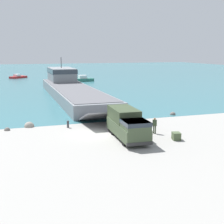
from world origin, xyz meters
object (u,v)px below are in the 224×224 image
object	(u,v)px
military_truck	(127,124)
moored_boat_b	(81,79)
moored_boat_c	(18,77)
soldier_on_ramp	(155,124)
mooring_bollard	(68,124)
cargo_crate	(176,136)
landing_craft	(70,87)

from	to	relation	value
military_truck	moored_boat_b	size ratio (longest dim) A/B	1.04
moored_boat_b	moored_boat_c	size ratio (longest dim) A/B	1.24
soldier_on_ramp	mooring_bollard	world-z (taller)	soldier_on_ramp
moored_boat_c	cargo_crate	distance (m)	80.39
landing_craft	military_truck	world-z (taller)	landing_craft
soldier_on_ramp	cargo_crate	xyz separation A→B (m)	(1.01, -2.88, -0.63)
landing_craft	moored_boat_b	bearing A→B (deg)	73.29
soldier_on_ramp	mooring_bollard	bearing A→B (deg)	-89.73
landing_craft	mooring_bollard	distance (m)	26.60
soldier_on_ramp	moored_boat_b	size ratio (longest dim) A/B	0.24
military_truck	soldier_on_ramp	distance (m)	3.60
soldier_on_ramp	cargo_crate	world-z (taller)	soldier_on_ramp
moored_boat_c	mooring_bollard	distance (m)	71.07
military_truck	moored_boat_b	world-z (taller)	military_truck
soldier_on_ramp	moored_boat_c	bearing A→B (deg)	-137.76
military_truck	cargo_crate	distance (m)	5.07
moored_boat_b	cargo_crate	distance (m)	62.66
mooring_bollard	cargo_crate	size ratio (longest dim) A/B	0.95
military_truck	moored_boat_b	distance (m)	61.07
mooring_bollard	moored_boat_b	bearing A→B (deg)	75.71
landing_craft	military_truck	size ratio (longest dim) A/B	5.84
landing_craft	mooring_bollard	size ratio (longest dim) A/B	51.64
landing_craft	moored_boat_c	size ratio (longest dim) A/B	7.54
moored_boat_c	mooring_bollard	xyz separation A→B (m)	(3.38, -70.99, 0.03)
moored_boat_c	mooring_bollard	world-z (taller)	moored_boat_c
moored_boat_b	moored_boat_c	world-z (taller)	moored_boat_b
landing_craft	moored_boat_b	size ratio (longest dim) A/B	6.06
moored_boat_b	cargo_crate	bearing A→B (deg)	173.75
military_truck	moored_boat_c	bearing A→B (deg)	-170.84
moored_boat_c	moored_boat_b	bearing A→B (deg)	6.75
landing_craft	military_truck	xyz separation A→B (m)	(-0.20, -32.36, -0.23)
soldier_on_ramp	moored_boat_c	distance (m)	77.39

